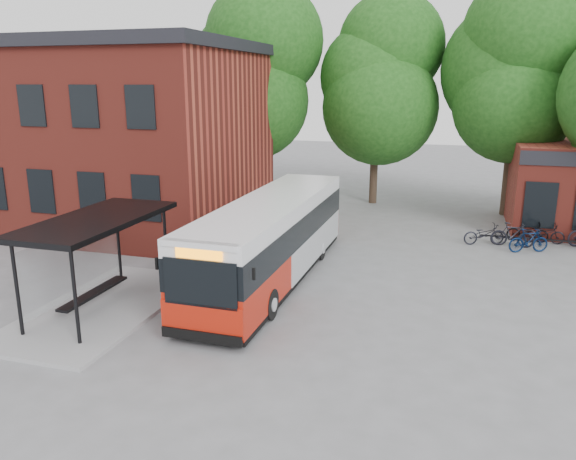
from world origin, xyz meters
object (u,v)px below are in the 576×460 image
(bicycle_1, at_px, (513,235))
(bus_shelter, at_px, (100,264))
(bicycle_3, at_px, (529,241))
(bicycle_0, at_px, (484,234))
(bicycle_2, at_px, (527,232))
(bicycle_4, at_px, (544,233))
(city_bus, at_px, (272,240))

(bicycle_1, bearing_deg, bus_shelter, 137.26)
(bicycle_3, bearing_deg, bicycle_0, 45.88)
(bicycle_0, height_order, bicycle_2, bicycle_0)
(bus_shelter, bearing_deg, bicycle_0, 43.64)
(bus_shelter, bearing_deg, bicycle_4, 40.38)
(bicycle_2, bearing_deg, bus_shelter, 133.44)
(bicycle_0, bearing_deg, bicycle_4, -89.03)
(city_bus, height_order, bicycle_2, city_bus)
(bus_shelter, height_order, bicycle_1, bus_shelter)
(bicycle_2, height_order, bicycle_4, bicycle_2)
(bicycle_4, bearing_deg, bus_shelter, 129.93)
(bicycle_2, distance_m, bicycle_4, 0.64)
(bus_shelter, xyz_separation_m, bicycle_2, (13.10, 11.78, -1.01))
(bicycle_1, bearing_deg, bicycle_2, -27.91)
(bicycle_3, bearing_deg, bicycle_2, -26.46)
(bicycle_2, bearing_deg, bicycle_3, 176.98)
(bicycle_1, distance_m, bicycle_4, 1.60)
(bicycle_3, bearing_deg, bicycle_1, 16.03)
(bus_shelter, height_order, city_bus, bus_shelter)
(bicycle_0, xyz_separation_m, bicycle_4, (2.45, 0.92, -0.01))
(bicycle_3, distance_m, bicycle_4, 1.78)
(city_bus, relative_size, bicycle_0, 6.48)
(bicycle_0, distance_m, bicycle_4, 2.62)
(bicycle_1, xyz_separation_m, bicycle_3, (0.55, -0.70, -0.02))
(bicycle_4, bearing_deg, bicycle_3, 153.97)
(bicycle_0, xyz_separation_m, bicycle_2, (1.82, 1.02, -0.01))
(bus_shelter, xyz_separation_m, city_bus, (4.05, 4.00, -0.03))
(bus_shelter, xyz_separation_m, bicycle_4, (13.74, 11.68, -1.01))
(bicycle_4, bearing_deg, city_bus, 127.96)
(bus_shelter, xyz_separation_m, bicycle_1, (12.42, 10.78, -0.94))
(bus_shelter, distance_m, bicycle_0, 15.62)
(bicycle_3, bearing_deg, city_bus, 102.29)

